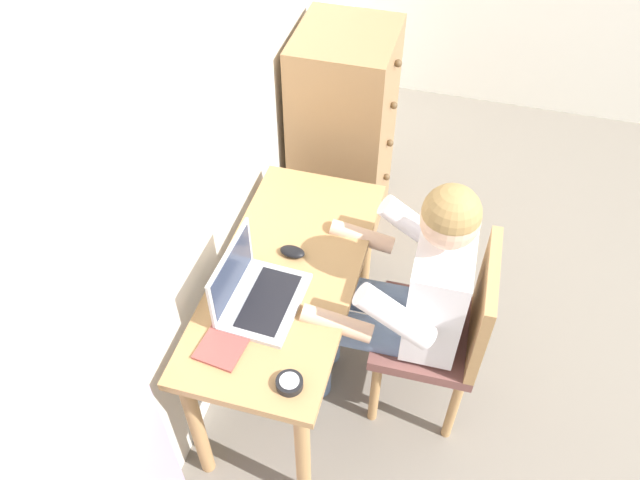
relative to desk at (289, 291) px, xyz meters
The scene contains 10 objects.
wall_back 0.79m from the desk, 50.48° to the left, with size 4.80×0.05×2.50m, color silver.
curtain_panel 1.09m from the desk, 164.28° to the left, with size 0.63×0.03×2.16m, color #B29EBC.
desk is the anchor object (origin of this frame).
dresser 1.07m from the desk, ahead, with size 0.51×0.49×1.12m.
chair 0.63m from the desk, 84.90° to the right, with size 0.43×0.41×0.89m.
person_seated 0.45m from the desk, 83.19° to the right, with size 0.54×0.59×1.21m.
laptop 0.25m from the desk, 156.14° to the left, with size 0.35×0.27×0.24m.
computer_mouse 0.16m from the desk, ahead, with size 0.06×0.10×0.03m, color black.
desk_clock 0.51m from the desk, 161.72° to the right, with size 0.09×0.09×0.03m.
notebook_pad 0.40m from the desk, 163.15° to the left, with size 0.21×0.15×0.01m, color #994742.
Camera 1 is at (-1.73, 1.34, 2.52)m, focal length 35.29 mm.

